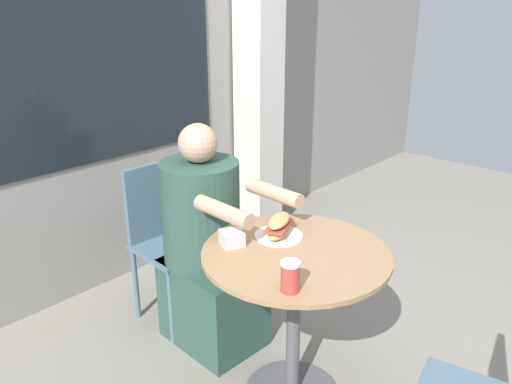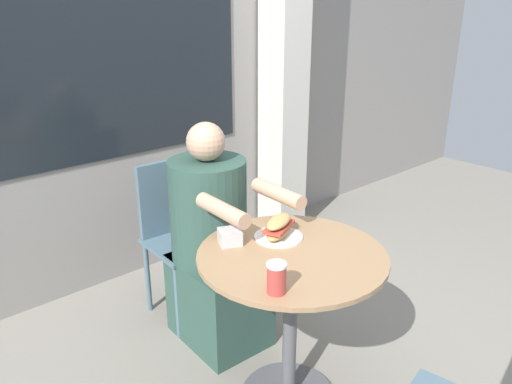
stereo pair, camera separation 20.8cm
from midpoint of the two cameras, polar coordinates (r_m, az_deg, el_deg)
The scene contains 8 objects.
storefront_wall at distance 3.02m, azimuth -21.29°, elevation 14.39°, with size 8.00×0.09×2.80m.
lattice_pillar at distance 3.64m, azimuth -1.34°, elevation 13.41°, with size 0.26×0.26×2.40m.
cafe_table at distance 2.12m, azimuth 1.60°, elevation -11.45°, with size 0.77×0.77×0.73m.
diner_chair at distance 2.78m, azimuth -12.54°, elevation -4.11°, with size 0.40×0.40×0.87m.
seated_diner at distance 2.53m, azimuth -7.91°, elevation -7.10°, with size 0.40×0.70×1.15m.
sandwich_on_plate at distance 2.12m, azimuth -0.15°, elevation -4.18°, with size 0.21×0.21×0.09m.
drink_cup at distance 1.74m, azimuth 0.49°, elevation -9.71°, with size 0.07×0.07×0.11m.
napkin_box at distance 2.07m, azimuth -5.66°, elevation -5.31°, with size 0.12×0.12×0.06m.
Camera 1 is at (-1.43, -1.09, 1.67)m, focal length 35.00 mm.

